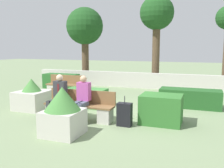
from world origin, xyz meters
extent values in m
plane|color=gray|center=(0.00, 0.00, 0.00)|extent=(60.00, 60.00, 0.00)
cube|color=beige|center=(0.00, 5.35, 0.41)|extent=(13.13, 0.30, 0.82)
cube|color=brown|center=(-0.69, -1.07, 0.45)|extent=(2.18, 0.44, 0.05)
cube|color=brown|center=(-0.69, -0.83, 0.68)|extent=(2.18, 0.04, 0.40)
cube|color=beige|center=(-1.55, -1.07, 0.21)|extent=(0.36, 0.40, 0.43)
cube|color=beige|center=(0.17, -1.07, 0.21)|extent=(0.36, 0.40, 0.43)
cube|color=brown|center=(-3.24, 2.34, 0.45)|extent=(1.77, 0.44, 0.05)
cube|color=brown|center=(-3.24, 2.59, 0.68)|extent=(1.77, 0.04, 0.40)
cube|color=beige|center=(-3.89, 2.34, 0.21)|extent=(0.36, 0.40, 0.43)
cube|color=beige|center=(-2.58, 2.34, 0.21)|extent=(0.36, 0.40, 0.43)
cube|color=#333338|center=(-1.43, -1.28, 0.54)|extent=(0.14, 0.46, 0.13)
cube|color=#333338|center=(-1.23, -1.28, 0.54)|extent=(0.14, 0.46, 0.13)
cube|color=#333338|center=(-1.45, -1.51, 0.30)|extent=(0.11, 0.11, 0.61)
cube|color=#333338|center=(-1.21, -1.51, 0.30)|extent=(0.11, 0.11, 0.61)
cube|color=#333338|center=(-1.33, -1.04, 0.88)|extent=(0.38, 0.22, 0.54)
sphere|color=beige|center=(-1.33, -1.06, 1.25)|extent=(0.21, 0.21, 0.21)
cube|color=maroon|center=(-1.33, -1.15, 0.90)|extent=(0.06, 0.01, 0.35)
cube|color=#515B70|center=(-0.62, -1.28, 0.54)|extent=(0.14, 0.46, 0.13)
cube|color=#515B70|center=(-0.42, -1.28, 0.54)|extent=(0.14, 0.46, 0.13)
cube|color=#515B70|center=(-0.64, -1.51, 0.30)|extent=(0.11, 0.11, 0.61)
cube|color=#515B70|center=(-0.40, -1.51, 0.30)|extent=(0.11, 0.11, 0.61)
cube|color=#B74C9E|center=(-0.52, -1.04, 0.88)|extent=(0.38, 0.22, 0.54)
sphere|color=tan|center=(-0.52, -1.06, 1.25)|extent=(0.20, 0.20, 0.20)
cube|color=#286028|center=(-4.33, 3.80, 0.38)|extent=(1.87, 0.72, 0.77)
cube|color=#235623|center=(2.34, 1.78, 0.33)|extent=(2.16, 0.77, 0.66)
cube|color=#33702D|center=(1.68, -0.53, 0.41)|extent=(1.15, 0.90, 0.83)
cube|color=#3D7A38|center=(-1.28, 0.61, 0.32)|extent=(1.47, 0.89, 0.64)
cube|color=beige|center=(-0.44, -2.36, 0.32)|extent=(0.91, 0.91, 0.63)
cone|color=#47843D|center=(-0.44, -2.36, 0.92)|extent=(0.90, 0.90, 0.58)
cube|color=beige|center=(-2.85, -0.47, 0.32)|extent=(1.04, 1.04, 0.65)
cone|color=#47843D|center=(-2.85, -0.47, 0.87)|extent=(0.67, 0.67, 0.44)
cube|color=black|center=(0.78, -1.14, 0.32)|extent=(0.40, 0.23, 0.65)
cylinder|color=#333338|center=(0.78, -1.14, 0.75)|extent=(0.02, 0.02, 0.20)
cylinder|color=brown|center=(-4.12, 6.29, 1.41)|extent=(0.43, 0.43, 2.82)
sphere|color=#1E4C1E|center=(-4.12, 6.29, 3.43)|extent=(2.22, 2.22, 2.22)
cylinder|color=brown|center=(0.20, 6.38, 1.76)|extent=(0.41, 0.41, 3.51)
sphere|color=#1E4C1E|center=(0.20, 6.38, 4.02)|extent=(1.85, 1.85, 1.85)
camera|label=1|loc=(2.79, -7.54, 2.18)|focal=40.00mm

